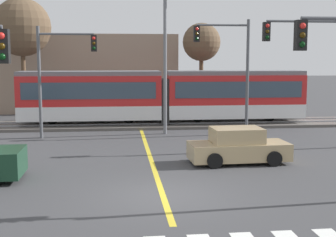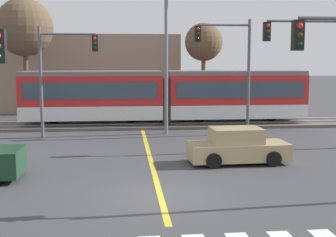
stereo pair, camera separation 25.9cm
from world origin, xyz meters
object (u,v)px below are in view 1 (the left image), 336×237
street_lamp_centre (168,49)px  bare_tree_west (22,28)px  traffic_light_far_left (59,65)px  light_rail_tram (164,95)px  traffic_light_mid_right (318,59)px  sedan_crossing (238,147)px  bare_tree_east (201,43)px  traffic_light_far_right (231,59)px

street_lamp_centre → bare_tree_west: size_ratio=1.02×
bare_tree_west → traffic_light_far_left: bearing=-66.3°
light_rail_tram → traffic_light_mid_right: (6.69, -8.62, 2.32)m
traffic_light_far_left → bare_tree_west: size_ratio=0.72×
sedan_crossing → bare_tree_east: (1.34, 16.48, 4.89)m
street_lamp_centre → bare_tree_west: (-9.53, 6.95, 1.59)m
traffic_light_far_left → light_rail_tram: bearing=33.9°
bare_tree_east → street_lamp_centre: bearing=-112.3°
traffic_light_far_right → bare_tree_west: bare_tree_west is taller
traffic_light_far_right → traffic_light_far_left: 9.69m
street_lamp_centre → bare_tree_east: street_lamp_centre is taller
traffic_light_far_left → street_lamp_centre: bearing=7.1°
street_lamp_centre → traffic_light_far_left: bearing=-172.9°
sedan_crossing → traffic_light_mid_right: bearing=31.1°
street_lamp_centre → bare_tree_west: 11.90m
light_rail_tram → bare_tree_east: (3.41, 5.08, 3.54)m
bare_tree_west → sedan_crossing: bearing=-52.0°
traffic_light_far_right → street_lamp_centre: size_ratio=0.75×
light_rail_tram → sedan_crossing: (2.07, -11.40, -1.35)m
bare_tree_east → traffic_light_far_right: bearing=-89.6°
traffic_light_far_right → street_lamp_centre: street_lamp_centre is taller
light_rail_tram → bare_tree_west: bare_tree_west is taller
traffic_light_mid_right → bare_tree_west: bearing=143.2°
light_rail_tram → traffic_light_far_left: (-6.21, -4.17, 1.99)m
street_lamp_centre → bare_tree_east: bearing=67.7°
light_rail_tram → bare_tree_east: bare_tree_east is taller
traffic_light_far_right → bare_tree_east: 9.21m
sedan_crossing → bare_tree_east: bearing=85.4°
street_lamp_centre → bare_tree_east: (3.48, 8.47, 0.63)m
traffic_light_mid_right → traffic_light_far_right: bearing=125.2°
light_rail_tram → traffic_light_far_left: 7.74m
traffic_light_mid_right → bare_tree_east: 14.13m
traffic_light_far_left → traffic_light_mid_right: (12.90, -4.45, 0.33)m
traffic_light_mid_right → bare_tree_east: bare_tree_east is taller
traffic_light_mid_right → street_lamp_centre: (-6.76, 5.22, 0.58)m
traffic_light_far_left → bare_tree_east: bare_tree_east is taller
light_rail_tram → street_lamp_centre: 4.47m
sedan_crossing → bare_tree_east: size_ratio=0.60×
sedan_crossing → street_lamp_centre: (-2.14, 8.01, 4.25)m
sedan_crossing → traffic_light_far_left: bearing=138.9°
traffic_light_mid_right → bare_tree_west: (-16.29, 12.17, 2.17)m
traffic_light_mid_right → street_lamp_centre: bearing=142.3°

